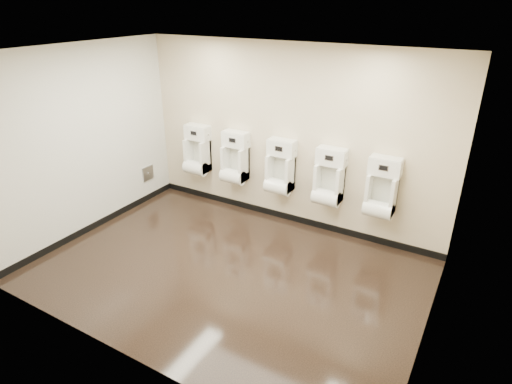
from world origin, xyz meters
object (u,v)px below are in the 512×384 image
access_panel (148,173)px  urinal_4 (381,192)px  urinal_2 (280,171)px  urinal_1 (235,161)px  urinal_0 (197,154)px  urinal_3 (329,181)px

access_panel → urinal_4: (4.01, 0.40, 0.39)m
access_panel → urinal_2: bearing=9.4°
urinal_1 → urinal_4: (2.42, 0.00, 0.00)m
access_panel → urinal_0: bearing=26.1°
urinal_1 → urinal_2: size_ratio=1.00×
urinal_2 → urinal_3: bearing=0.0°
urinal_2 → urinal_4: 1.58m
urinal_3 → urinal_4: bearing=0.0°
urinal_0 → urinal_2: same height
access_panel → urinal_0: 0.99m
urinal_3 → urinal_1: bearing=180.0°
access_panel → urinal_1: (1.59, 0.40, 0.39)m
urinal_0 → urinal_3: same height
urinal_2 → urinal_1: bearing=180.0°
urinal_0 → urinal_3: bearing=0.0°
access_panel → urinal_3: (3.24, 0.40, 0.39)m
access_panel → urinal_3: 3.28m
urinal_1 → urinal_3: 1.64m
access_panel → urinal_3: bearing=7.1°
urinal_2 → urinal_3: same height
access_panel → urinal_3: urinal_3 is taller
urinal_1 → urinal_4: same height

